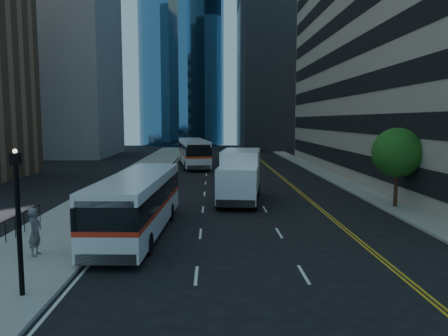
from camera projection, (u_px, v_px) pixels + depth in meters
name	position (u px, v px, depth m)	size (l,w,h in m)	color
ground	(275.00, 244.00, 20.21)	(160.00, 160.00, 0.00)	black
sidewalk_west	(138.00, 175.00, 44.75)	(5.00, 90.00, 0.15)	gray
sidewalk_east	(327.00, 175.00, 45.29)	(2.00, 90.00, 0.15)	gray
office_tower_north	(314.00, 1.00, 88.97)	(30.00, 28.00, 60.00)	gray
midrise_west	(54.00, 46.00, 69.19)	(18.00, 18.00, 35.00)	gray
street_tree	(397.00, 153.00, 28.00)	(3.20, 3.20, 5.10)	#332114
lamp_post	(18.00, 216.00, 13.70)	(0.28, 0.28, 4.56)	black
bus_front	(139.00, 202.00, 21.91)	(3.11, 11.75, 3.00)	silver
bus_rear	(194.00, 152.00, 53.62)	(4.54, 13.22, 3.34)	silver
box_truck	(240.00, 175.00, 30.60)	(3.56, 7.77, 3.58)	white
pedestrian	(35.00, 232.00, 17.96)	(0.73, 0.48, 2.00)	#57585E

